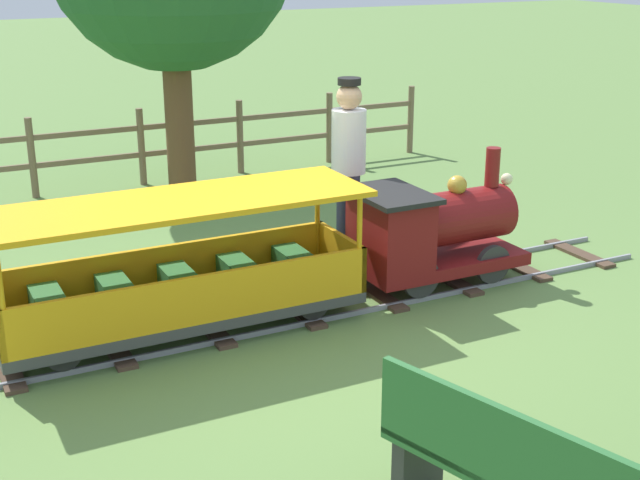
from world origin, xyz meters
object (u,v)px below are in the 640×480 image
(locomotive, at_px, (430,230))
(conductor_person, at_px, (349,155))
(passenger_car, at_px, (182,280))
(park_bench, at_px, (510,476))

(locomotive, distance_m, conductor_person, 1.03)
(locomotive, bearing_deg, passenger_car, -90.00)
(locomotive, height_order, conductor_person, conductor_person)
(passenger_car, xyz_separation_m, conductor_person, (-0.87, 1.82, 0.54))
(locomotive, relative_size, passenger_car, 0.54)
(locomotive, xyz_separation_m, conductor_person, (-0.87, -0.28, 0.47))
(passenger_car, distance_m, park_bench, 3.03)
(locomotive, xyz_separation_m, passenger_car, (0.00, -2.10, -0.06))
(conductor_person, xyz_separation_m, park_bench, (3.84, -1.27, -0.54))
(park_bench, bearing_deg, locomotive, 152.52)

